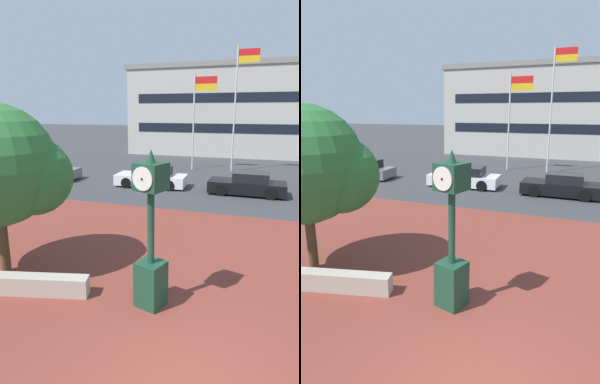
% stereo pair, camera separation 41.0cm
% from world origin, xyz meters
% --- Properties ---
extents(plaza_brick_paving, '(44.00, 14.18, 0.01)m').
position_xyz_m(plaza_brick_paving, '(0.00, 3.09, 0.00)').
color(plaza_brick_paving, brown).
rests_on(plaza_brick_paving, ground).
extents(planter_wall, '(3.20, 1.18, 0.50)m').
position_xyz_m(planter_wall, '(-4.61, 1.80, 0.25)').
color(planter_wall, '#ADA393').
rests_on(planter_wall, ground).
extents(street_clock, '(0.76, 0.79, 3.78)m').
position_xyz_m(street_clock, '(-1.44, 2.33, 1.61)').
color(street_clock, '#19422D').
rests_on(street_clock, ground).
extents(plaza_tree, '(3.60, 3.35, 4.81)m').
position_xyz_m(plaza_tree, '(-5.78, 2.68, 3.06)').
color(plaza_tree, '#4C3823').
rests_on(plaza_tree, ground).
extents(car_street_near, '(4.40, 1.99, 1.28)m').
position_xyz_m(car_street_near, '(-5.44, 14.61, 0.57)').
color(car_street_near, silver).
rests_on(car_street_near, ground).
extents(car_street_far, '(4.20, 1.88, 1.28)m').
position_xyz_m(car_street_far, '(0.28, 14.40, 0.57)').
color(car_street_far, black).
rests_on(car_street_far, ground).
extents(car_street_distant, '(4.36, 2.10, 1.28)m').
position_xyz_m(car_street_distant, '(-12.96, 14.59, 0.57)').
color(car_street_distant, slate).
rests_on(car_street_distant, ground).
extents(flagpole_primary, '(1.76, 0.14, 7.39)m').
position_xyz_m(flagpole_primary, '(-4.08, 21.64, 4.52)').
color(flagpole_primary, silver).
rests_on(flagpole_primary, ground).
extents(flagpole_secondary, '(1.60, 0.14, 9.18)m').
position_xyz_m(flagpole_secondary, '(-1.07, 21.64, 5.39)').
color(flagpole_secondary, silver).
rests_on(flagpole_secondary, ground).
extents(civic_building, '(26.47, 13.36, 9.28)m').
position_xyz_m(civic_building, '(-0.01, 35.73, 4.65)').
color(civic_building, '#B2ADA3').
rests_on(civic_building, ground).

